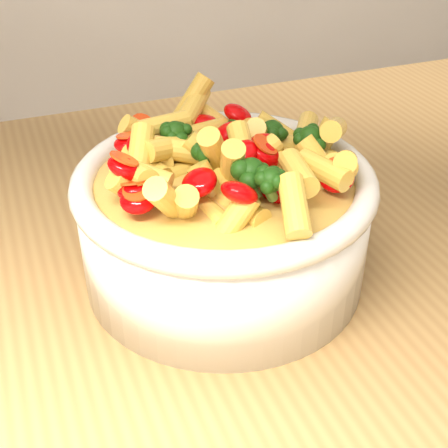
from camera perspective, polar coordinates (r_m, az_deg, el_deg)
name	(u,v)px	position (r m, az deg, el deg)	size (l,w,h in m)	color
table	(317,340)	(0.62, 8.50, -10.45)	(1.20, 0.80, 0.90)	#A17A45
serving_bowl	(224,223)	(0.50, 0.00, 0.12)	(0.24, 0.24, 0.10)	silver
pasta_salad	(224,152)	(0.47, 0.00, 6.56)	(0.19, 0.19, 0.04)	#FFBE50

